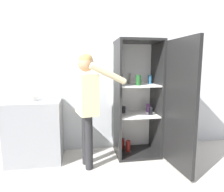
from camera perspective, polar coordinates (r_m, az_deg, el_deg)
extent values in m
plane|color=beige|center=(2.79, 6.28, -21.59)|extent=(12.00, 12.00, 0.00)
cube|color=silver|center=(3.37, 2.17, 6.44)|extent=(7.00, 0.06, 2.55)
cube|color=black|center=(3.39, 6.90, -15.58)|extent=(0.67, 0.57, 0.04)
cube|color=black|center=(3.12, 7.50, 15.26)|extent=(0.67, 0.57, 0.04)
cube|color=white|center=(3.39, 5.92, -0.10)|extent=(0.67, 0.03, 1.71)
cube|color=black|center=(3.06, 1.47, -0.98)|extent=(0.04, 0.57, 1.71)
cube|color=black|center=(3.24, 12.59, -0.66)|extent=(0.03, 0.57, 1.71)
cube|color=white|center=(3.18, 7.11, -5.26)|extent=(0.60, 0.50, 0.02)
cube|color=white|center=(3.11, 7.26, 3.08)|extent=(0.60, 0.50, 0.02)
cube|color=black|center=(2.72, 18.83, -2.64)|extent=(0.11, 0.67, 1.71)
cylinder|color=maroon|center=(3.40, 3.00, -13.49)|extent=(0.06, 0.06, 0.18)
cylinder|color=#723884|center=(3.31, 10.28, -3.37)|extent=(0.06, 0.06, 0.14)
cylinder|color=teal|center=(3.25, 10.78, 4.69)|extent=(0.05, 0.05, 0.14)
cylinder|color=black|center=(3.13, 10.97, -4.22)|extent=(0.06, 0.06, 0.12)
cylinder|color=beige|center=(3.27, 5.50, 4.98)|extent=(0.08, 0.08, 0.16)
cylinder|color=#1E5123|center=(2.95, 7.55, 4.50)|extent=(0.08, 0.08, 0.15)
cylinder|color=maroon|center=(3.32, 4.61, -14.05)|extent=(0.08, 0.08, 0.18)
cylinder|color=black|center=(3.21, 3.21, -3.94)|extent=(0.08, 0.08, 0.10)
cylinder|color=#262628|center=(2.93, -7.53, -11.91)|extent=(0.10, 0.10, 0.76)
cylinder|color=#262628|center=(2.78, -6.62, -13.04)|extent=(0.10, 0.10, 0.76)
cube|color=beige|center=(2.69, -7.34, 0.52)|extent=(0.32, 0.45, 0.54)
sphere|color=tan|center=(2.66, -7.51, 9.15)|extent=(0.21, 0.21, 0.21)
sphere|color=#AD894C|center=(2.67, -7.52, 9.94)|extent=(0.19, 0.19, 0.19)
cylinder|color=beige|center=(2.91, -8.52, 0.57)|extent=(0.08, 0.08, 0.50)
cylinder|color=beige|center=(2.52, -1.05, 6.35)|extent=(0.50, 0.19, 0.29)
cube|color=gray|center=(3.19, -21.11, -9.34)|extent=(0.76, 0.55, 0.90)
cylinder|color=white|center=(3.13, -22.01, -0.55)|extent=(0.18, 0.18, 0.08)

